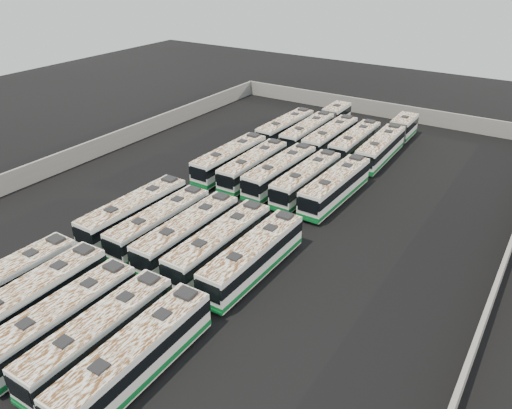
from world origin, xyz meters
The scene contains 22 objects.
ground centered at (0.00, 0.00, 0.00)m, with size 140.00×140.00×0.00m, color black.
perimeter_wall centered at (0.00, 0.00, 1.10)m, with size 45.20×73.20×2.20m.
bus_front_far_left centered at (-6.39, -18.92, 1.55)m, with size 2.47×10.78×3.02m.
bus_front_left centered at (-3.17, -18.99, 1.60)m, with size 2.62×11.17×3.13m.
bus_front_center centered at (-0.01, -19.08, 1.55)m, with size 2.28×10.74×3.02m.
bus_front_right centered at (3.09, -18.84, 1.56)m, with size 2.43×10.86×3.05m.
bus_front_far_right centered at (6.27, -19.01, 1.61)m, with size 2.56×11.25×3.16m.
bus_midfront_far_left centered at (-6.28, -6.56, 1.61)m, with size 2.51×11.20×3.15m.
bus_midfront_left centered at (-3.16, -6.70, 1.54)m, with size 2.31×10.69×3.01m.
bus_midfront_center centered at (-0.06, -6.75, 1.59)m, with size 2.37×11.05×3.11m.
bus_midfront_right centered at (3.11, -6.70, 1.61)m, with size 2.41×11.17×3.14m.
bus_midfront_far_right centered at (6.30, -6.77, 1.60)m, with size 2.42×11.11×3.13m.
bus_midback_far_left centered at (-6.33, 7.92, 1.59)m, with size 2.42×11.06×3.11m.
bus_midback_left centered at (-3.23, 7.85, 1.54)m, with size 2.49×10.75×3.01m.
bus_midback_center centered at (0.00, 7.96, 1.59)m, with size 2.60×11.08×3.11m.
bus_midback_right centered at (3.15, 7.80, 1.57)m, with size 2.42×10.93×3.07m.
bus_midback_far_right centered at (6.28, 7.84, 1.61)m, with size 2.60×11.20×3.14m.
bus_back_far_left centered at (-6.38, 20.18, 1.55)m, with size 2.48×10.84×3.04m.
bus_back_left centered at (-3.23, 23.02, 1.56)m, with size 2.69×16.94×3.06m.
bus_back_center centered at (0.00, 20.02, 1.60)m, with size 2.41×11.11×3.12m.
bus_back_right centered at (3.10, 20.22, 1.55)m, with size 2.42×10.83×3.04m.
bus_back_far_right centered at (6.25, 22.99, 1.57)m, with size 2.71×16.99×3.07m.
Camera 1 is at (23.47, -33.01, 22.45)m, focal length 35.00 mm.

